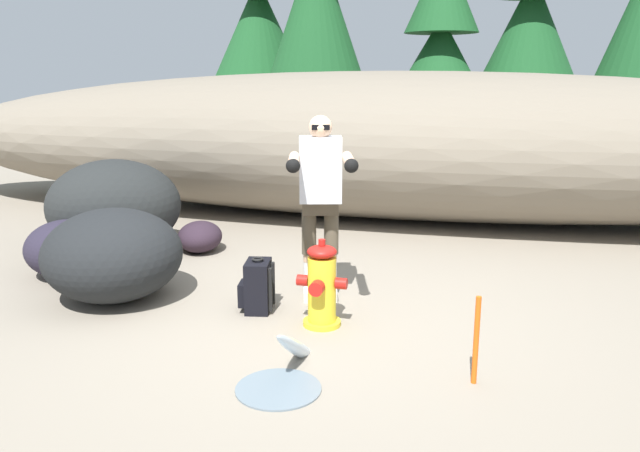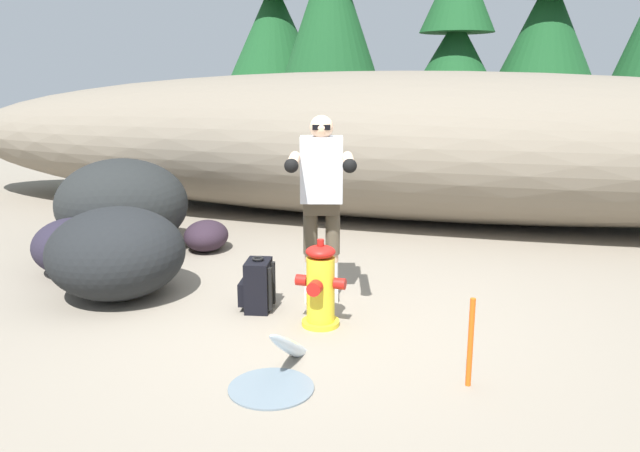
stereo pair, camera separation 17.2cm
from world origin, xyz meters
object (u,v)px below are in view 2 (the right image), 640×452
object	(u,v)px
fire_hydrant	(320,287)
survey_stake	(470,343)
spare_backpack	(258,286)
boulder_mid	(117,253)
boulder_large	(122,204)
boulder_outlier	(206,236)
utility_worker	(321,186)
boulder_small	(74,246)

from	to	relation	value
fire_hydrant	survey_stake	distance (m)	1.40
spare_backpack	survey_stake	size ratio (longest dim) A/B	0.78
boulder_mid	survey_stake	distance (m)	3.28
boulder_large	boulder_mid	size ratio (longest dim) A/B	1.21
spare_backpack	boulder_outlier	bearing A→B (deg)	-62.26
utility_worker	boulder_large	xyz separation A→B (m)	(-2.69, 0.99, -0.51)
boulder_large	survey_stake	xyz separation A→B (m)	(4.06, -2.25, -0.23)
boulder_large	boulder_small	world-z (taller)	boulder_large
utility_worker	boulder_small	bearing A→B (deg)	-106.42
boulder_mid	boulder_outlier	xyz separation A→B (m)	(0.06, 1.64, -0.24)
fire_hydrant	spare_backpack	size ratio (longest dim) A/B	1.53
boulder_large	boulder_mid	bearing A→B (deg)	-58.14
boulder_outlier	survey_stake	xyz separation A→B (m)	(3.12, -2.46, 0.13)
boulder_outlier	survey_stake	bearing A→B (deg)	-38.31
boulder_mid	boulder_small	xyz separation A→B (m)	(-0.83, 0.47, -0.13)
fire_hydrant	boulder_outlier	xyz separation A→B (m)	(-1.91, 1.77, -0.15)
fire_hydrant	boulder_small	world-z (taller)	fire_hydrant
boulder_small	fire_hydrant	bearing A→B (deg)	-12.13
boulder_small	boulder_outlier	size ratio (longest dim) A/B	1.35
spare_backpack	boulder_outlier	size ratio (longest dim) A/B	0.75
survey_stake	spare_backpack	bearing A→B (deg)	154.50
utility_worker	survey_stake	bearing A→B (deg)	31.41
boulder_large	fire_hydrant	bearing A→B (deg)	-28.71
boulder_mid	boulder_outlier	world-z (taller)	boulder_mid
utility_worker	spare_backpack	world-z (taller)	utility_worker
utility_worker	boulder_mid	xyz separation A→B (m)	(-1.80, -0.44, -0.63)
fire_hydrant	utility_worker	bearing A→B (deg)	105.78
spare_backpack	boulder_outlier	world-z (taller)	spare_backpack
fire_hydrant	boulder_outlier	world-z (taller)	fire_hydrant
boulder_mid	survey_stake	size ratio (longest dim) A/B	2.05
spare_backpack	boulder_large	world-z (taller)	boulder_large
utility_worker	boulder_large	world-z (taller)	utility_worker
boulder_small	boulder_outlier	distance (m)	1.47
survey_stake	fire_hydrant	bearing A→B (deg)	150.25
utility_worker	spare_backpack	size ratio (longest dim) A/B	3.50
boulder_small	spare_backpack	bearing A→B (deg)	-10.96
boulder_small	survey_stake	bearing A→B (deg)	-17.90
boulder_large	spare_backpack	bearing A→B (deg)	-31.74
fire_hydrant	boulder_mid	distance (m)	1.97
spare_backpack	survey_stake	bearing A→B (deg)	143.19
fire_hydrant	spare_backpack	bearing A→B (deg)	163.83
spare_backpack	boulder_outlier	distance (m)	2.05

